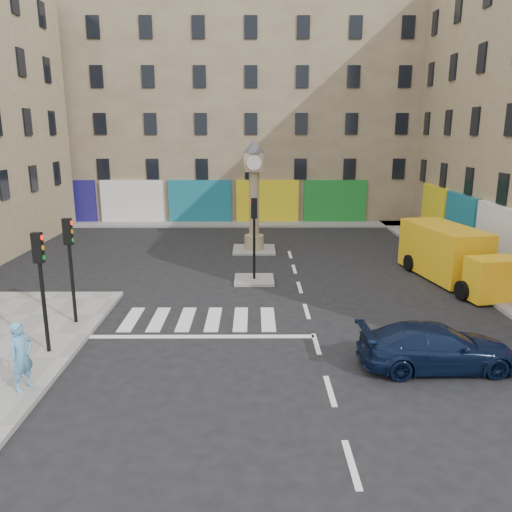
{
  "coord_description": "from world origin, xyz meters",
  "views": [
    {
      "loc": [
        -2.02,
        -13.93,
        6.69
      ],
      "look_at": [
        -1.93,
        4.76,
        2.0
      ],
      "focal_mm": 35.0,
      "sensor_mm": 36.0,
      "label": 1
    }
  ],
  "objects_px": {
    "traffic_light_left_far": "(70,254)",
    "clock_pillar": "(254,189)",
    "navy_sedan": "(437,347)",
    "pedestrian_blue": "(21,356)",
    "traffic_light_left_near": "(41,273)",
    "traffic_light_island": "(254,226)",
    "yellow_van": "(451,255)"
  },
  "relations": [
    {
      "from": "traffic_light_left_far",
      "to": "clock_pillar",
      "type": "distance_m",
      "value": 13.05
    },
    {
      "from": "clock_pillar",
      "to": "navy_sedan",
      "type": "xyz_separation_m",
      "value": [
        5.25,
        -14.66,
        -2.9
      ]
    },
    {
      "from": "pedestrian_blue",
      "to": "clock_pillar",
      "type": "bearing_deg",
      "value": 3.27
    },
    {
      "from": "traffic_light_left_near",
      "to": "pedestrian_blue",
      "type": "xyz_separation_m",
      "value": [
        0.3,
        -2.31,
        -1.55
      ]
    },
    {
      "from": "traffic_light_left_far",
      "to": "traffic_light_island",
      "type": "relative_size",
      "value": 1.0
    },
    {
      "from": "traffic_light_left_far",
      "to": "navy_sedan",
      "type": "bearing_deg",
      "value": -15.78
    },
    {
      "from": "traffic_light_left_near",
      "to": "clock_pillar",
      "type": "height_order",
      "value": "clock_pillar"
    },
    {
      "from": "navy_sedan",
      "to": "yellow_van",
      "type": "relative_size",
      "value": 0.65
    },
    {
      "from": "clock_pillar",
      "to": "navy_sedan",
      "type": "relative_size",
      "value": 1.36
    },
    {
      "from": "navy_sedan",
      "to": "clock_pillar",
      "type": "bearing_deg",
      "value": 17.63
    },
    {
      "from": "traffic_light_left_near",
      "to": "navy_sedan",
      "type": "xyz_separation_m",
      "value": [
        11.55,
        -0.86,
        -1.97
      ]
    },
    {
      "from": "yellow_van",
      "to": "traffic_light_left_near",
      "type": "bearing_deg",
      "value": -163.51
    },
    {
      "from": "clock_pillar",
      "to": "navy_sedan",
      "type": "distance_m",
      "value": 15.84
    },
    {
      "from": "traffic_light_island",
      "to": "pedestrian_blue",
      "type": "relative_size",
      "value": 2.01
    },
    {
      "from": "traffic_light_island",
      "to": "pedestrian_blue",
      "type": "distance_m",
      "value": 11.85
    },
    {
      "from": "traffic_light_left_far",
      "to": "navy_sedan",
      "type": "distance_m",
      "value": 12.17
    },
    {
      "from": "traffic_light_left_far",
      "to": "yellow_van",
      "type": "bearing_deg",
      "value": 19.51
    },
    {
      "from": "clock_pillar",
      "to": "traffic_light_left_far",
      "type": "bearing_deg",
      "value": -118.94
    },
    {
      "from": "traffic_light_left_near",
      "to": "traffic_light_island",
      "type": "distance_m",
      "value": 10.03
    },
    {
      "from": "traffic_light_left_near",
      "to": "traffic_light_left_far",
      "type": "distance_m",
      "value": 2.4
    },
    {
      "from": "clock_pillar",
      "to": "yellow_van",
      "type": "xyz_separation_m",
      "value": [
        8.97,
        -5.98,
        -2.34
      ]
    },
    {
      "from": "clock_pillar",
      "to": "pedestrian_blue",
      "type": "height_order",
      "value": "clock_pillar"
    },
    {
      "from": "traffic_light_island",
      "to": "navy_sedan",
      "type": "distance_m",
      "value": 10.32
    },
    {
      "from": "traffic_light_island",
      "to": "traffic_light_left_far",
      "type": "bearing_deg",
      "value": -139.4
    },
    {
      "from": "traffic_light_left_far",
      "to": "traffic_light_island",
      "type": "xyz_separation_m",
      "value": [
        6.3,
        5.4,
        -0.03
      ]
    },
    {
      "from": "traffic_light_left_far",
      "to": "traffic_light_island",
      "type": "bearing_deg",
      "value": 40.6
    },
    {
      "from": "traffic_light_left_near",
      "to": "traffic_light_left_far",
      "type": "relative_size",
      "value": 1.0
    },
    {
      "from": "clock_pillar",
      "to": "yellow_van",
      "type": "height_order",
      "value": "clock_pillar"
    },
    {
      "from": "traffic_light_left_near",
      "to": "traffic_light_island",
      "type": "relative_size",
      "value": 1.0
    },
    {
      "from": "traffic_light_island",
      "to": "pedestrian_blue",
      "type": "bearing_deg",
      "value": -120.7
    },
    {
      "from": "traffic_light_island",
      "to": "yellow_van",
      "type": "distance_m",
      "value": 9.08
    },
    {
      "from": "navy_sedan",
      "to": "yellow_van",
      "type": "distance_m",
      "value": 9.46
    }
  ]
}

